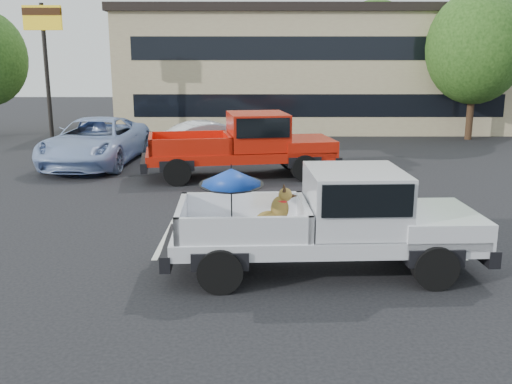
{
  "coord_description": "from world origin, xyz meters",
  "views": [
    {
      "loc": [
        -1.03,
        -10.86,
        3.82
      ],
      "look_at": [
        -1.04,
        -0.27,
        1.3
      ],
      "focal_mm": 40.0,
      "sensor_mm": 36.0,
      "label": 1
    }
  ],
  "objects_px": {
    "motel_sign": "(44,36)",
    "tree_back": "(375,46)",
    "tree_right": "(476,48)",
    "silver_pickup": "(340,215)",
    "silver_sedan": "(214,139)",
    "blue_suv": "(96,142)",
    "red_pickup": "(252,142)"
  },
  "relations": [
    {
      "from": "motel_sign",
      "to": "silver_sedan",
      "type": "xyz_separation_m",
      "value": [
        7.35,
        -2.99,
        -3.95
      ]
    },
    {
      "from": "tree_right",
      "to": "silver_pickup",
      "type": "height_order",
      "value": "tree_right"
    },
    {
      "from": "red_pickup",
      "to": "silver_sedan",
      "type": "xyz_separation_m",
      "value": [
        -1.48,
        3.58,
        -0.42
      ]
    },
    {
      "from": "tree_back",
      "to": "blue_suv",
      "type": "relative_size",
      "value": 1.19
    },
    {
      "from": "silver_pickup",
      "to": "blue_suv",
      "type": "height_order",
      "value": "silver_pickup"
    },
    {
      "from": "tree_right",
      "to": "blue_suv",
      "type": "height_order",
      "value": "tree_right"
    },
    {
      "from": "tree_back",
      "to": "red_pickup",
      "type": "height_order",
      "value": "tree_back"
    },
    {
      "from": "motel_sign",
      "to": "tree_right",
      "type": "xyz_separation_m",
      "value": [
        19.0,
        2.0,
        -0.44
      ]
    },
    {
      "from": "silver_pickup",
      "to": "red_pickup",
      "type": "distance_m",
      "value": 8.61
    },
    {
      "from": "tree_right",
      "to": "silver_sedan",
      "type": "distance_m",
      "value": 13.15
    },
    {
      "from": "silver_sedan",
      "to": "blue_suv",
      "type": "relative_size",
      "value": 0.71
    },
    {
      "from": "red_pickup",
      "to": "silver_sedan",
      "type": "bearing_deg",
      "value": 103.09
    },
    {
      "from": "silver_sedan",
      "to": "tree_back",
      "type": "bearing_deg",
      "value": -57.66
    },
    {
      "from": "motel_sign",
      "to": "tree_back",
      "type": "bearing_deg",
      "value": 32.01
    },
    {
      "from": "red_pickup",
      "to": "silver_sedan",
      "type": "height_order",
      "value": "red_pickup"
    },
    {
      "from": "tree_right",
      "to": "red_pickup",
      "type": "bearing_deg",
      "value": -139.88
    },
    {
      "from": "tree_right",
      "to": "silver_pickup",
      "type": "relative_size",
      "value": 1.17
    },
    {
      "from": "tree_right",
      "to": "tree_back",
      "type": "height_order",
      "value": "tree_back"
    },
    {
      "from": "tree_back",
      "to": "blue_suv",
      "type": "height_order",
      "value": "tree_back"
    },
    {
      "from": "silver_sedan",
      "to": "blue_suv",
      "type": "bearing_deg",
      "value": 85.19
    },
    {
      "from": "tree_back",
      "to": "blue_suv",
      "type": "distance_m",
      "value": 19.66
    },
    {
      "from": "tree_back",
      "to": "silver_pickup",
      "type": "bearing_deg",
      "value": -102.44
    },
    {
      "from": "motel_sign",
      "to": "blue_suv",
      "type": "distance_m",
      "value": 6.66
    },
    {
      "from": "motel_sign",
      "to": "tree_back",
      "type": "xyz_separation_m",
      "value": [
        16.0,
        10.0,
        -0.24
      ]
    },
    {
      "from": "tree_right",
      "to": "silver_sedan",
      "type": "height_order",
      "value": "tree_right"
    },
    {
      "from": "tree_back",
      "to": "blue_suv",
      "type": "bearing_deg",
      "value": -131.62
    },
    {
      "from": "red_pickup",
      "to": "silver_pickup",
      "type": "bearing_deg",
      "value": -88.26
    },
    {
      "from": "silver_sedan",
      "to": "blue_suv",
      "type": "distance_m",
      "value": 4.43
    },
    {
      "from": "motel_sign",
      "to": "tree_right",
      "type": "bearing_deg",
      "value": 6.01
    },
    {
      "from": "silver_pickup",
      "to": "red_pickup",
      "type": "xyz_separation_m",
      "value": [
        -1.66,
        8.44,
        0.08
      ]
    },
    {
      "from": "tree_back",
      "to": "silver_sedan",
      "type": "relative_size",
      "value": 1.67
    },
    {
      "from": "tree_right",
      "to": "red_pickup",
      "type": "distance_m",
      "value": 13.66
    }
  ]
}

